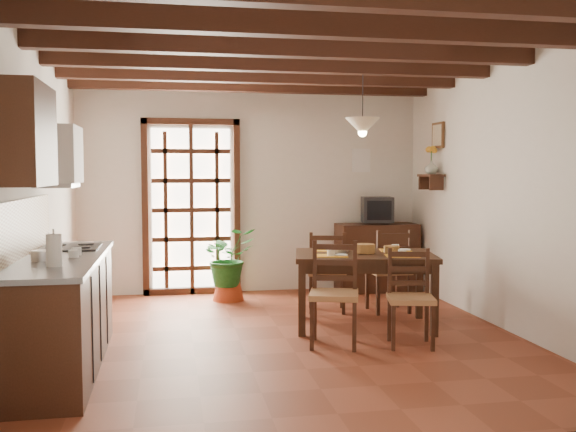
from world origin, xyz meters
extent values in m
plane|color=brown|center=(0.00, 0.00, 0.00)|extent=(5.00, 5.00, 0.00)
cube|color=silver|center=(0.00, 2.50, 1.40)|extent=(4.50, 0.02, 2.80)
cube|color=silver|center=(0.00, -2.50, 1.40)|extent=(4.50, 0.02, 2.80)
cube|color=silver|center=(-2.25, 0.00, 1.40)|extent=(0.02, 5.00, 2.80)
cube|color=silver|center=(2.25, 0.00, 1.40)|extent=(0.02, 5.00, 2.80)
cube|color=white|center=(0.00, 0.00, 2.80)|extent=(4.50, 5.00, 0.02)
cube|color=black|center=(0.00, -1.26, 2.69)|extent=(4.50, 0.14, 0.20)
cube|color=black|center=(0.00, -0.42, 2.69)|extent=(4.50, 0.14, 0.20)
cube|color=black|center=(0.00, 0.42, 2.69)|extent=(4.50, 0.14, 0.20)
cube|color=black|center=(0.00, 1.26, 2.69)|extent=(4.50, 0.14, 0.20)
cube|color=black|center=(0.00, 2.10, 2.69)|extent=(4.50, 0.14, 0.20)
cube|color=white|center=(-0.80, 2.49, 1.10)|extent=(1.01, 0.02, 2.11)
cube|color=#341B10|center=(-0.80, 2.44, 2.24)|extent=(1.26, 0.10, 0.08)
cube|color=#341B10|center=(-1.39, 2.44, 1.10)|extent=(0.08, 0.10, 2.28)
cube|color=#341B10|center=(-0.21, 2.44, 1.10)|extent=(0.08, 0.10, 2.28)
cube|color=#341B10|center=(-0.80, 2.42, 1.10)|extent=(1.01, 0.03, 2.02)
cube|color=#341B10|center=(-1.95, -0.60, 0.44)|extent=(0.60, 2.20, 0.88)
cube|color=slate|center=(-1.95, -0.60, 0.90)|extent=(0.64, 2.25, 0.04)
cube|color=tan|center=(-2.23, -0.60, 1.13)|extent=(0.02, 2.20, 0.50)
cube|color=#341B10|center=(-2.08, -1.30, 1.85)|extent=(0.35, 0.80, 0.70)
cube|color=white|center=(-2.05, -0.05, 1.75)|extent=(0.38, 0.60, 0.50)
cube|color=silver|center=(-2.05, -0.05, 1.48)|extent=(0.32, 0.55, 0.04)
cube|color=black|center=(-1.95, -0.05, 0.93)|extent=(0.50, 0.55, 0.02)
cylinder|color=white|center=(-1.90, -1.15, 1.03)|extent=(0.11, 0.11, 0.24)
cylinder|color=silver|center=(-2.05, -0.85, 0.95)|extent=(0.14, 0.14, 0.10)
cube|color=#321C10|center=(0.88, 0.31, 0.74)|extent=(1.55, 1.16, 0.05)
cube|color=#321C10|center=(0.88, 0.31, 0.66)|extent=(1.40, 1.04, 0.10)
cube|color=#321C10|center=(1.59, 0.57, 0.36)|extent=(0.08, 0.08, 0.71)
cube|color=#321C10|center=(0.33, 0.82, 0.36)|extent=(0.08, 0.08, 0.71)
cube|color=#321C10|center=(1.43, -0.20, 0.36)|extent=(0.08, 0.08, 0.71)
cube|color=#321C10|center=(0.17, 0.06, 0.36)|extent=(0.08, 0.08, 0.71)
cube|color=#A57246|center=(0.39, -0.33, 0.47)|extent=(0.54, 0.53, 0.05)
cube|color=#341B10|center=(0.44, -0.16, 0.71)|extent=(0.43, 0.16, 0.48)
cube|color=#341B10|center=(0.39, -0.33, 0.24)|extent=(0.52, 0.50, 0.47)
cube|color=#A57246|center=(1.08, -0.47, 0.44)|extent=(0.49, 0.47, 0.05)
cube|color=#341B10|center=(1.12, -0.31, 0.66)|extent=(0.41, 0.13, 0.45)
cube|color=#341B10|center=(1.08, -0.47, 0.22)|extent=(0.46, 0.45, 0.44)
cube|color=#A57246|center=(0.68, 1.10, 0.46)|extent=(0.50, 0.48, 0.05)
cube|color=#341B10|center=(0.65, 0.93, 0.69)|extent=(0.42, 0.12, 0.47)
cube|color=#341B10|center=(0.68, 1.10, 0.23)|extent=(0.48, 0.46, 0.46)
cube|color=#A57246|center=(1.37, 0.96, 0.47)|extent=(0.45, 0.43, 0.05)
cube|color=#341B10|center=(1.38, 0.79, 0.71)|extent=(0.44, 0.05, 0.48)
cube|color=#341B10|center=(1.37, 0.96, 0.23)|extent=(0.43, 0.41, 0.47)
cube|color=gold|center=(0.53, 0.09, 0.77)|extent=(0.32, 0.24, 0.01)
cube|color=gold|center=(1.23, 0.09, 0.77)|extent=(0.32, 0.24, 0.01)
cube|color=gold|center=(0.53, 0.53, 0.77)|extent=(0.32, 0.24, 0.01)
cube|color=gold|center=(1.23, 0.53, 0.77)|extent=(0.32, 0.24, 0.01)
cylinder|color=olive|center=(0.88, 0.31, 0.81)|extent=(0.22, 0.22, 0.09)
imported|color=white|center=(0.65, 0.41, 0.79)|extent=(0.28, 0.28, 0.05)
cube|color=#341B10|center=(1.65, 2.23, 0.45)|extent=(1.06, 0.48, 0.90)
cube|color=black|center=(1.65, 2.23, 1.09)|extent=(0.45, 0.42, 0.34)
cube|color=black|center=(1.65, 2.05, 1.09)|extent=(0.32, 0.07, 0.25)
cube|color=white|center=(1.50, 2.48, 1.75)|extent=(0.25, 0.03, 0.32)
cone|color=#993316|center=(-0.37, 1.92, 0.11)|extent=(0.40, 0.40, 0.24)
imported|color=#144C19|center=(-0.37, 1.92, 0.57)|extent=(2.11, 1.97, 1.89)
cube|color=#341B10|center=(2.14, 1.60, 1.55)|extent=(0.20, 0.42, 0.03)
cube|color=#341B10|center=(2.14, 1.43, 1.46)|extent=(0.18, 0.03, 0.18)
cube|color=#341B10|center=(2.14, 1.77, 1.46)|extent=(0.18, 0.03, 0.18)
imported|color=#B2BFB2|center=(2.14, 1.60, 1.65)|extent=(0.15, 0.15, 0.15)
sphere|color=gold|center=(2.14, 1.60, 1.86)|extent=(0.14, 0.14, 0.14)
cylinder|color=#144C19|center=(2.14, 1.60, 1.71)|extent=(0.01, 0.01, 0.28)
cube|color=brown|center=(2.23, 1.60, 2.05)|extent=(0.03, 0.32, 0.32)
cube|color=#C3B292|center=(2.21, 1.60, 2.05)|extent=(0.01, 0.26, 0.26)
cylinder|color=black|center=(0.88, 0.41, 2.45)|extent=(0.01, 0.01, 0.70)
cone|color=#F4E9C4|center=(0.88, 0.41, 2.08)|extent=(0.36, 0.36, 0.14)
sphere|color=#FFD88C|center=(0.88, 0.41, 2.00)|extent=(0.09, 0.09, 0.09)
camera|label=1|loc=(-1.07, -5.96, 1.60)|focal=40.00mm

